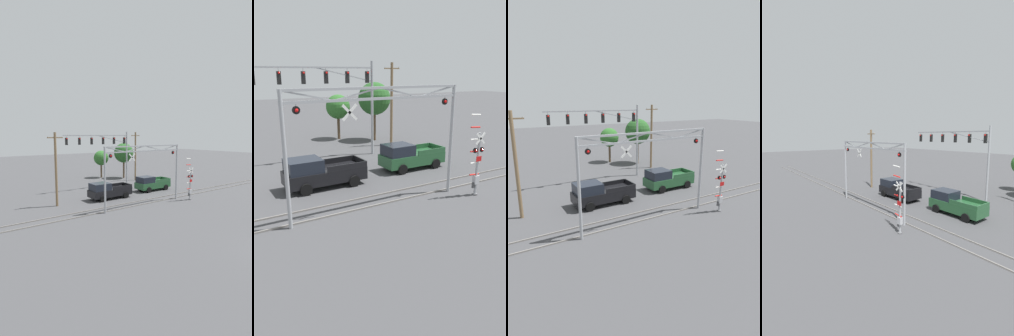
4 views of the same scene
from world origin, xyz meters
TOP-DOWN VIEW (x-y plane):
  - rail_track_near at (0.00, 16.55)m, footprint 80.00×0.08m
  - rail_track_far at (0.00, 17.98)m, footprint 80.00×0.08m
  - crossing_gantry at (-0.02, 16.26)m, footprint 10.81×0.26m
  - crossing_signal_mast at (6.31, 14.86)m, footprint 1.29×0.35m
  - traffic_signal_span at (2.87, 27.99)m, footprint 11.06×0.39m
  - pickup_truck_lead at (-1.74, 21.38)m, footprint 5.58×2.36m
  - pickup_truck_following at (6.15, 21.97)m, footprint 5.35×2.36m
  - utility_pole_left at (-8.31, 21.92)m, footprint 1.80×0.28m
  - utility_pole_right at (9.81, 30.39)m, footprint 1.80×0.28m
  - background_tree_beyond_span at (9.57, 33.64)m, footprint 3.67×3.67m
  - background_tree_far_left_verge at (6.32, 36.51)m, footprint 2.81×2.81m

SIDE VIEW (x-z plane):
  - rail_track_near at x=0.00m, z-range 0.00..0.10m
  - rail_track_far at x=0.00m, z-range 0.00..0.10m
  - pickup_truck_following at x=6.15m, z-range -0.02..2.14m
  - pickup_truck_lead at x=-1.74m, z-range -0.02..2.15m
  - crossing_signal_mast at x=6.31m, z-range -0.62..4.69m
  - background_tree_far_left_verge at x=6.32m, z-range 1.16..6.36m
  - utility_pole_left at x=-8.31m, z-range 0.14..8.58m
  - utility_pole_right at x=9.81m, z-range 0.15..8.78m
  - background_tree_beyond_span at x=9.57m, z-range 1.45..8.07m
  - crossing_gantry at x=-0.02m, z-range 1.48..8.44m
  - traffic_signal_span at x=2.87m, z-range 1.92..10.58m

